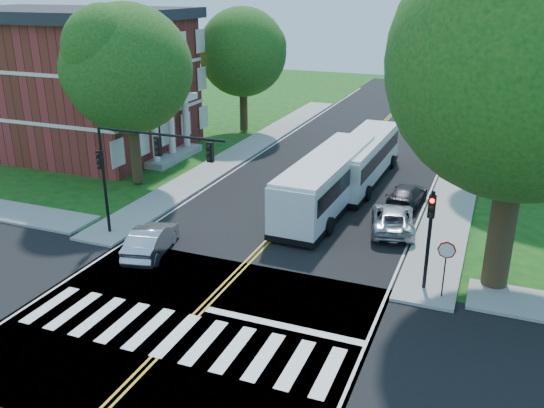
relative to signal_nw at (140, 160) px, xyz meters
The scene contains 24 objects.
ground 9.74m from the signal_nw, 47.67° to the right, with size 140.00×140.00×0.00m, color #134411.
road 13.69m from the signal_nw, 63.16° to the left, with size 14.00×96.00×0.01m, color black.
cross_road 9.73m from the signal_nw, 47.67° to the right, with size 60.00×12.00×0.01m, color black.
center_line 17.20m from the signal_nw, 69.39° to the left, with size 0.36×70.00×0.01m, color gold.
edge_line_w 16.20m from the signal_nw, 93.47° to the left, with size 0.12×70.00×0.01m, color silver.
edge_line_e 20.54m from the signal_nw, 50.90° to the left, with size 0.12×70.00×0.01m, color silver.
crosswalk 10.07m from the signal_nw, 49.80° to the right, with size 12.60×3.00×0.01m, color silver.
stop_bar 11.40m from the signal_nw, 27.30° to the right, with size 6.60×0.40×0.01m, color silver.
sidewalk_nw 19.22m from the signal_nw, 97.50° to the left, with size 2.60×40.00×0.15m, color gray.
sidewalk_ne 23.75m from the signal_nw, 52.69° to the left, with size 2.60×40.00×0.15m, color gray.
tree_ne_big 17.72m from the signal_nw, ahead, with size 10.80×10.80×14.91m.
tree_west_near 9.96m from the signal_nw, 126.70° to the left, with size 8.00×8.00×11.40m.
tree_west_far 24.27m from the signal_nw, 102.31° to the left, with size 7.60×7.60×10.67m.
tree_east_mid 24.94m from the signal_nw, 45.36° to the left, with size 8.40×8.40×11.93m.
tree_east_far 38.34m from the signal_nw, 61.33° to the left, with size 7.20×7.20×10.34m.
brick_building 21.08m from the signal_nw, 139.86° to the left, with size 20.00×13.00×10.80m.
signal_nw is the anchor object (origin of this frame).
signal_ne 14.13m from the signal_nw, ahead, with size 0.30×0.46×4.40m.
stop_sign 15.05m from the signal_nw, ahead, with size 0.76×0.08×2.53m.
bus_lead 11.17m from the signal_nw, 47.70° to the left, with size 3.23×12.31×3.17m.
bus_follow 16.16m from the signal_nw, 59.61° to the left, with size 2.98×11.60×2.99m.
hatchback 3.99m from the signal_nw, 46.85° to the right, with size 1.52×4.36×1.44m, color #ADAFB4.
suv 13.58m from the signal_nw, 28.02° to the left, with size 2.21×4.79×1.33m, color #B9BBC1.
dark_sedan 15.96m from the signal_nw, 41.62° to the left, with size 1.75×4.30×1.25m, color black.
Camera 1 is at (10.25, -16.39, 12.39)m, focal length 38.00 mm.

